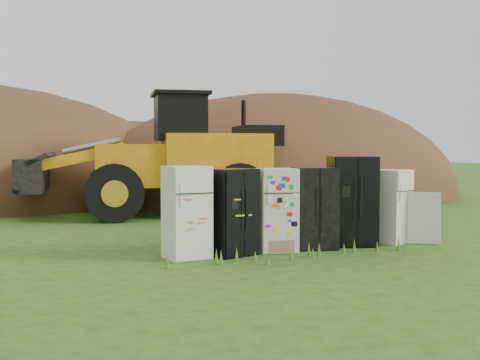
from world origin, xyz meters
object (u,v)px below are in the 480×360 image
at_px(fridge_leftmost, 187,212).
at_px(fridge_sticker, 277,210).
at_px(fridge_open_door, 391,206).
at_px(fridge_black_side, 231,212).
at_px(wheel_loader, 149,154).
at_px(fridge_black_right, 352,201).
at_px(fridge_dark_mid, 315,208).

bearing_deg(fridge_leftmost, fridge_sticker, -3.33).
bearing_deg(fridge_open_door, fridge_leftmost, 156.59).
relative_size(fridge_leftmost, fridge_black_side, 1.04).
relative_size(fridge_leftmost, wheel_loader, 0.22).
xyz_separation_m(fridge_leftmost, fridge_sticker, (1.91, -0.01, -0.03)).
xyz_separation_m(fridge_leftmost, fridge_open_door, (4.74, -0.01, -0.07)).
bearing_deg(fridge_open_door, fridge_black_right, 155.01).
relative_size(fridge_black_side, fridge_black_right, 0.88).
bearing_deg(fridge_black_right, wheel_loader, 128.90).
xyz_separation_m(fridge_leftmost, fridge_black_right, (3.74, 0.02, 0.08)).
bearing_deg(fridge_sticker, fridge_black_right, 13.74).
bearing_deg(fridge_black_side, fridge_sticker, -15.33).
bearing_deg(fridge_leftmost, fridge_black_right, -2.71).
xyz_separation_m(fridge_leftmost, fridge_dark_mid, (2.79, -0.02, -0.03)).
xyz_separation_m(fridge_black_side, wheel_loader, (0.33, 7.16, 1.06)).
xyz_separation_m(fridge_leftmost, wheel_loader, (1.23, 7.13, 1.02)).
height_order(fridge_sticker, fridge_open_door, fridge_sticker).
relative_size(fridge_sticker, fridge_open_door, 1.04).
distance_m(fridge_open_door, wheel_loader, 8.03).
height_order(fridge_dark_mid, wheel_loader, wheel_loader).
relative_size(fridge_black_side, fridge_sticker, 1.00).
xyz_separation_m(fridge_black_right, fridge_open_door, (1.00, -0.03, -0.15)).
height_order(fridge_sticker, fridge_dark_mid, fridge_dark_mid).
xyz_separation_m(fridge_sticker, fridge_open_door, (2.83, -0.00, -0.03)).
height_order(fridge_leftmost, fridge_black_right, fridge_black_right).
relative_size(fridge_black_right, wheel_loader, 0.24).
bearing_deg(wheel_loader, fridge_dark_mid, -66.40).
bearing_deg(fridge_black_right, fridge_leftmost, -160.25).
height_order(fridge_dark_mid, fridge_black_right, fridge_black_right).
bearing_deg(fridge_sticker, wheel_loader, 108.25).
height_order(fridge_black_right, fridge_open_door, fridge_black_right).
bearing_deg(wheel_loader, fridge_leftmost, -88.46).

